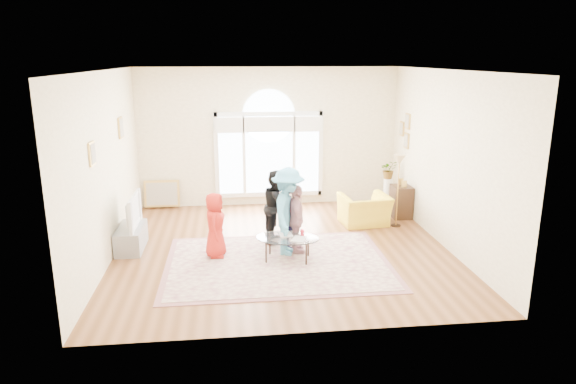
{
  "coord_description": "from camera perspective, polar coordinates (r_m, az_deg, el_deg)",
  "views": [
    {
      "loc": [
        -0.91,
        -8.82,
        3.42
      ],
      "look_at": [
        0.14,
        0.3,
        0.99
      ],
      "focal_mm": 32.0,
      "sensor_mm": 36.0,
      "label": 1
    }
  ],
  "objects": [
    {
      "name": "floor_lamp",
      "position": [
        10.63,
        12.25,
        2.88
      ],
      "size": [
        0.32,
        0.32,
        1.51
      ],
      "color": "black",
      "rests_on": "ground"
    },
    {
      "name": "child_navy",
      "position": [
        9.32,
        0.04,
        -2.6
      ],
      "size": [
        0.32,
        0.46,
        1.22
      ],
      "primitive_type": "imported",
      "rotation": [
        0.0,
        0.0,
        1.63
      ],
      "color": "#15133D",
      "rests_on": "area_rug"
    },
    {
      "name": "leaning_picture",
      "position": [
        12.31,
        -13.72,
        -1.74
      ],
      "size": [
        0.8,
        0.14,
        0.62
      ],
      "primitive_type": "cube",
      "rotation": [
        -0.14,
        0.0,
        0.0
      ],
      "color": "tan",
      "rests_on": "ground"
    },
    {
      "name": "coffee_table",
      "position": [
        8.83,
        -0.04,
        -5.19
      ],
      "size": [
        1.21,
        0.92,
        0.54
      ],
      "rotation": [
        0.0,
        0.0,
        -0.24
      ],
      "color": "silver",
      "rests_on": "ground"
    },
    {
      "name": "television",
      "position": [
        9.69,
        -17.2,
        -2.07
      ],
      "size": [
        0.17,
        1.03,
        0.59
      ],
      "color": "black",
      "rests_on": "tv_console"
    },
    {
      "name": "child_black",
      "position": [
        9.61,
        -1.21,
        -1.6
      ],
      "size": [
        0.66,
        0.77,
        1.37
      ],
      "primitive_type": "imported",
      "rotation": [
        0.0,
        0.0,
        1.33
      ],
      "color": "black",
      "rests_on": "area_rug"
    },
    {
      "name": "potted_plant",
      "position": [
        11.98,
        11.14,
        2.46
      ],
      "size": [
        0.4,
        0.35,
        0.43
      ],
      "primitive_type": "imported",
      "rotation": [
        0.0,
        0.0,
        -0.04
      ],
      "color": "#33722D",
      "rests_on": "plant_pedestal"
    },
    {
      "name": "child_red",
      "position": [
        9.0,
        -8.1,
        -3.64
      ],
      "size": [
        0.42,
        0.6,
        1.15
      ],
      "primitive_type": "imported",
      "rotation": [
        0.0,
        0.0,
        1.46
      ],
      "color": "red",
      "rests_on": "area_rug"
    },
    {
      "name": "tv_console",
      "position": [
        9.84,
        -17.02,
        -4.9
      ],
      "size": [
        0.45,
        1.0,
        0.42
      ],
      "primitive_type": "cube",
      "color": "gray",
      "rests_on": "ground"
    },
    {
      "name": "armchair",
      "position": [
        10.84,
        8.5,
        -1.98
      ],
      "size": [
        1.06,
        0.95,
        0.63
      ],
      "primitive_type": "imported",
      "rotation": [
        0.0,
        0.0,
        3.25
      ],
      "color": "yellow",
      "rests_on": "ground"
    },
    {
      "name": "ground",
      "position": [
        9.5,
        -0.63,
        -6.28
      ],
      "size": [
        6.0,
        6.0,
        0.0
      ],
      "primitive_type": "plane",
      "color": "brown",
      "rests_on": "ground"
    },
    {
      "name": "side_cabinet",
      "position": [
        11.48,
        12.45,
        -1.05
      ],
      "size": [
        0.4,
        0.5,
        0.7
      ],
      "primitive_type": "cube",
      "color": "black",
      "rests_on": "ground"
    },
    {
      "name": "child_blue",
      "position": [
        8.98,
        -0.01,
        -2.16
      ],
      "size": [
        0.82,
        1.12,
        1.56
      ],
      "primitive_type": "imported",
      "rotation": [
        0.0,
        0.0,
        1.31
      ],
      "color": "#53ACD5",
      "rests_on": "area_rug"
    },
    {
      "name": "room_shell",
      "position": [
        11.83,
        -2.04,
        5.81
      ],
      "size": [
        6.0,
        6.0,
        6.0
      ],
      "color": "#FFF3CB",
      "rests_on": "ground"
    },
    {
      "name": "rug_border",
      "position": [
        8.85,
        -1.14,
        -7.89
      ],
      "size": [
        3.8,
        2.8,
        0.01
      ],
      "primitive_type": "cube",
      "color": "#945E5F",
      "rests_on": "ground"
    },
    {
      "name": "child_pink",
      "position": [
        9.08,
        0.93,
        -3.03
      ],
      "size": [
        0.31,
        0.73,
        1.24
      ],
      "primitive_type": "imported",
      "rotation": [
        0.0,
        0.0,
        1.56
      ],
      "color": "#C88C94",
      "rests_on": "area_rug"
    },
    {
      "name": "area_rug",
      "position": [
        8.84,
        -1.14,
        -7.86
      ],
      "size": [
        3.6,
        2.6,
        0.02
      ],
      "primitive_type": "cube",
      "color": "beige",
      "rests_on": "ground"
    },
    {
      "name": "plant_pedestal",
      "position": [
        12.11,
        11.01,
        -0.14
      ],
      "size": [
        0.2,
        0.2,
        0.7
      ],
      "primitive_type": "cylinder",
      "color": "white",
      "rests_on": "ground"
    }
  ]
}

